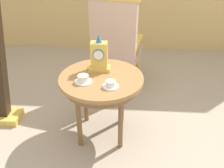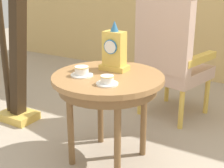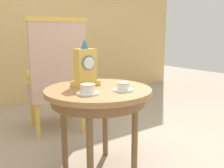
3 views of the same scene
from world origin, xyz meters
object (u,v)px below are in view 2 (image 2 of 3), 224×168
(side_table, at_px, (108,86))
(teacup_left, at_px, (82,72))
(armchair, at_px, (170,54))
(teacup_right, at_px, (107,81))
(harp, at_px, (13,37))
(mantel_clock, at_px, (114,51))

(side_table, bearing_deg, teacup_left, -144.99)
(side_table, distance_m, teacup_left, 0.20)
(teacup_left, relative_size, armchair, 0.13)
(teacup_left, relative_size, teacup_right, 1.09)
(teacup_right, distance_m, armchair, 1.04)
(teacup_right, relative_size, harp, 0.07)
(side_table, relative_size, teacup_left, 5.04)
(side_table, distance_m, harp, 1.03)
(armchair, bearing_deg, teacup_right, -89.21)
(side_table, distance_m, mantel_clock, 0.25)
(armchair, relative_size, harp, 0.61)
(armchair, bearing_deg, teacup_left, -102.52)
(armchair, bearing_deg, harp, -145.26)
(teacup_left, bearing_deg, side_table, 35.01)
(teacup_left, distance_m, mantel_clock, 0.27)
(mantel_clock, xyz_separation_m, harp, (-0.98, 0.01, -0.00))
(teacup_left, height_order, teacup_right, teacup_left)
(teacup_left, height_order, armchair, armchair)
(teacup_left, bearing_deg, harp, 165.04)
(teacup_right, xyz_separation_m, mantel_clock, (-0.12, 0.28, 0.11))
(side_table, height_order, mantel_clock, mantel_clock)
(teacup_left, bearing_deg, armchair, 77.48)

